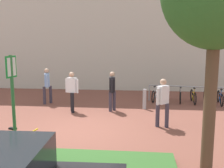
{
  "coord_description": "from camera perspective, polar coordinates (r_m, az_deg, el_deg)",
  "views": [
    {
      "loc": [
        1.95,
        -8.38,
        2.97
      ],
      "look_at": [
        0.87,
        2.36,
        1.24
      ],
      "focal_mm": 42.25,
      "sensor_mm": 36.0,
      "label": 1
    }
  ],
  "objects": [
    {
      "name": "ground_plane",
      "position": [
        9.1,
        -7.05,
        -10.04
      ],
      "size": [
        60.0,
        60.0,
        0.0
      ],
      "primitive_type": "plane",
      "color": "brown"
    },
    {
      "name": "building_facade",
      "position": [
        16.9,
        -0.94,
        15.99
      ],
      "size": [
        28.0,
        1.2,
        10.0
      ],
      "primitive_type": "cube",
      "color": "beige",
      "rests_on": "ground"
    },
    {
      "name": "planter_strip",
      "position": [
        7.11,
        -16.73,
        -15.33
      ],
      "size": [
        7.0,
        1.1,
        0.16
      ],
      "primitive_type": "cube",
      "color": "#336028",
      "rests_on": "ground"
    },
    {
      "name": "parking_sign_post",
      "position": [
        6.79,
        -20.7,
        -2.02
      ],
      "size": [
        0.1,
        0.36,
        2.67
      ],
      "color": "#2D7238",
      "rests_on": "ground"
    },
    {
      "name": "bike_at_sign",
      "position": [
        7.18,
        -19.25,
        -12.88
      ],
      "size": [
        1.66,
        0.47,
        0.86
      ],
      "color": "black",
      "rests_on": "ground"
    },
    {
      "name": "bike_rack_cluster",
      "position": [
        13.54,
        15.86,
        -2.43
      ],
      "size": [
        3.72,
        2.03,
        0.83
      ],
      "color": "#99999E",
      "rests_on": "ground"
    },
    {
      "name": "bollard_steel",
      "position": [
        11.85,
        7.05,
        -3.26
      ],
      "size": [
        0.16,
        0.16,
        0.9
      ],
      "primitive_type": "cylinder",
      "color": "#ADADB2",
      "rests_on": "ground"
    },
    {
      "name": "person_shirt_white",
      "position": [
        9.34,
        10.91,
        -3.37
      ],
      "size": [
        0.46,
        0.46,
        1.72
      ],
      "color": "#383342",
      "rests_on": "ground"
    },
    {
      "name": "person_suited_navy",
      "position": [
        11.34,
        0.06,
        -1.01
      ],
      "size": [
        0.28,
        0.61,
        1.72
      ],
      "color": "#383342",
      "rests_on": "ground"
    },
    {
      "name": "person_shirt_blue",
      "position": [
        13.07,
        -13.86,
        0.08
      ],
      "size": [
        0.37,
        0.58,
        1.72
      ],
      "color": "#383342",
      "rests_on": "ground"
    },
    {
      "name": "person_casual_tan",
      "position": [
        11.33,
        -8.67,
        -1.12
      ],
      "size": [
        0.6,
        0.48,
        1.72
      ],
      "color": "black",
      "rests_on": "ground"
    }
  ]
}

